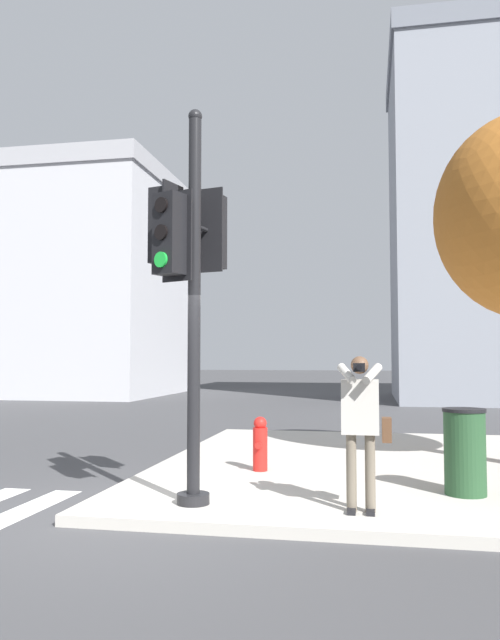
{
  "coord_description": "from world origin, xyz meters",
  "views": [
    {
      "loc": [
        2.78,
        -6.66,
        1.78
      ],
      "look_at": [
        1.47,
        0.14,
        2.2
      ],
      "focal_mm": 35.0,
      "sensor_mm": 36.0,
      "label": 1
    }
  ],
  "objects_px": {
    "person_photographer": "(362,419)",
    "fire_hydrant": "(260,444)",
    "trash_bin": "(465,451)",
    "traffic_signal_pole": "(186,261)"
  },
  "relations": [
    {
      "from": "person_photographer",
      "to": "trash_bin",
      "type": "relative_size",
      "value": 1.61
    },
    {
      "from": "person_photographer",
      "to": "trash_bin",
      "type": "bearing_deg",
      "value": 42.3
    },
    {
      "from": "traffic_signal_pole",
      "to": "fire_hydrant",
      "type": "relative_size",
      "value": 5.8
    },
    {
      "from": "traffic_signal_pole",
      "to": "trash_bin",
      "type": "height_order",
      "value": "traffic_signal_pole"
    },
    {
      "from": "person_photographer",
      "to": "trash_bin",
      "type": "xyz_separation_m",
      "value": [
        1.21,
        1.1,
        -0.47
      ]
    },
    {
      "from": "traffic_signal_pole",
      "to": "trash_bin",
      "type": "distance_m",
      "value": 4.06
    },
    {
      "from": "trash_bin",
      "to": "person_photographer",
      "type": "bearing_deg",
      "value": -137.7
    },
    {
      "from": "fire_hydrant",
      "to": "trash_bin",
      "type": "height_order",
      "value": "trash_bin"
    },
    {
      "from": "person_photographer",
      "to": "fire_hydrant",
      "type": "xyz_separation_m",
      "value": [
        -1.5,
        2.2,
        -0.61
      ]
    },
    {
      "from": "traffic_signal_pole",
      "to": "person_photographer",
      "type": "height_order",
      "value": "traffic_signal_pole"
    }
  ]
}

